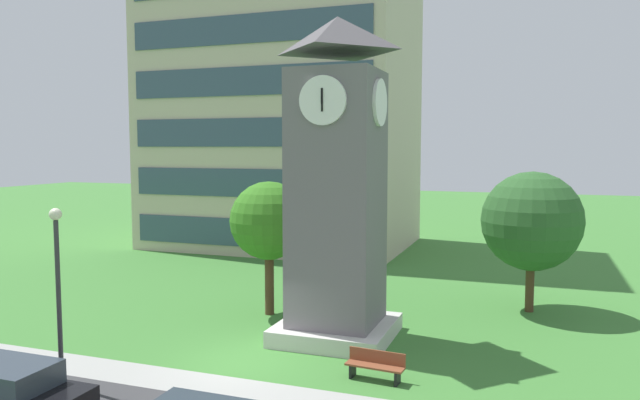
% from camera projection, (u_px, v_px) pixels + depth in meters
% --- Properties ---
extents(ground_plane, '(160.00, 160.00, 0.00)m').
position_uv_depth(ground_plane, '(244.00, 363.00, 19.70)').
color(ground_plane, '#3D7A33').
extents(kerb_strip, '(120.00, 1.60, 0.01)m').
position_uv_depth(kerb_strip, '(213.00, 386.00, 17.79)').
color(kerb_strip, '#9E9E99').
rests_on(kerb_strip, ground).
extents(office_building, '(17.79, 11.88, 25.60)m').
position_uv_depth(office_building, '(283.00, 67.00, 42.88)').
color(office_building, beige).
rests_on(office_building, ground).
extents(clock_tower, '(4.09, 4.09, 11.70)m').
position_uv_depth(clock_tower, '(337.00, 196.00, 21.85)').
color(clock_tower, slate).
rests_on(clock_tower, ground).
extents(park_bench, '(1.83, 0.64, 0.88)m').
position_uv_depth(park_bench, '(375.00, 365.00, 18.22)').
color(park_bench, brown).
rests_on(park_bench, ground).
extents(street_lamp, '(0.36, 0.36, 5.30)m').
position_uv_depth(street_lamp, '(58.00, 275.00, 17.62)').
color(street_lamp, '#333338').
rests_on(street_lamp, ground).
extents(tree_streetside, '(3.29, 3.29, 5.65)m').
position_uv_depth(tree_streetside, '(269.00, 221.00, 25.10)').
color(tree_streetside, '#513823').
rests_on(tree_streetside, ground).
extents(tree_by_building, '(4.24, 4.24, 6.05)m').
position_uv_depth(tree_by_building, '(532.00, 221.00, 25.52)').
color(tree_by_building, '#513823').
rests_on(tree_by_building, ground).
extents(parked_car_black, '(4.69, 2.00, 1.69)m').
position_uv_depth(parked_car_black, '(1.00, 395.00, 15.06)').
color(parked_car_black, black).
rests_on(parked_car_black, ground).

